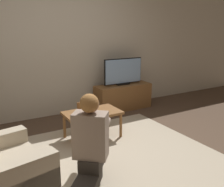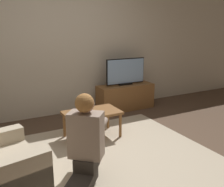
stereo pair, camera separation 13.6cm
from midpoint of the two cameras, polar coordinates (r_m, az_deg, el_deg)
The scene contains 8 objects.
ground_plane at distance 3.17m, azimuth 0.75°, elevation -14.56°, with size 10.00×10.00×0.00m, color brown.
wall_back at distance 4.56m, azimuth -11.14°, elevation 11.29°, with size 10.00×0.06×2.60m.
rug at distance 3.16m, azimuth 0.75°, elevation -14.44°, with size 2.49×2.28×0.02m.
tv_stand at distance 4.91m, azimuth 3.87°, elevation -0.77°, with size 1.12×0.39×0.49m.
tv at distance 4.80m, azimuth 3.95°, elevation 5.03°, with size 0.82×0.08×0.51m.
coffee_table at distance 3.57m, azimuth -3.49°, elevation -4.87°, with size 0.79×0.47×0.40m.
person_kneeling at distance 2.56m, azimuth -4.52°, elevation -10.35°, with size 0.70×0.76×0.92m.
picture_frame at distance 3.53m, azimuth -6.14°, elevation -3.04°, with size 0.11×0.01×0.15m.
Camera 2 is at (-1.27, -2.46, 1.54)m, focal length 40.00 mm.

